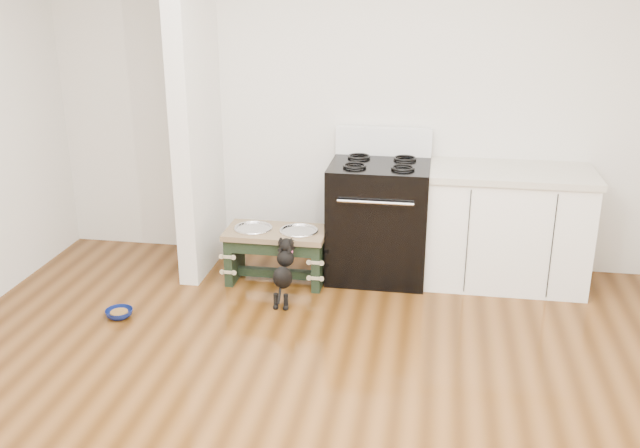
{
  "coord_description": "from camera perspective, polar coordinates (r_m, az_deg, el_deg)",
  "views": [
    {
      "loc": [
        0.67,
        -3.11,
        2.33
      ],
      "look_at": [
        -0.11,
        1.53,
        0.63
      ],
      "focal_mm": 40.0,
      "sensor_mm": 36.0,
      "label": 1
    }
  ],
  "objects": [
    {
      "name": "cabinet_run",
      "position": [
        5.64,
        14.68,
        -0.26
      ],
      "size": [
        1.24,
        0.64,
        0.91
      ],
      "color": "white",
      "rests_on": "ground"
    },
    {
      "name": "ground",
      "position": [
        3.95,
        -2.19,
        -16.35
      ],
      "size": [
        5.0,
        5.0,
        0.0
      ],
      "primitive_type": "plane",
      "color": "#43250C",
      "rests_on": "ground"
    },
    {
      "name": "puppy",
      "position": [
        5.2,
        -2.92,
        -3.67
      ],
      "size": [
        0.14,
        0.4,
        0.47
      ],
      "color": "black",
      "rests_on": "ground"
    },
    {
      "name": "dog_feeder",
      "position": [
        5.53,
        -3.53,
        -1.7
      ],
      "size": [
        0.78,
        0.41,
        0.44
      ],
      "color": "black",
      "rests_on": "ground"
    },
    {
      "name": "room_shell",
      "position": [
        3.26,
        -2.56,
        7.26
      ],
      "size": [
        5.0,
        5.0,
        5.0
      ],
      "color": "silver",
      "rests_on": "ground"
    },
    {
      "name": "floor_bowl",
      "position": [
        5.26,
        -15.77,
        -6.91
      ],
      "size": [
        0.22,
        0.22,
        0.06
      ],
      "rotation": [
        0.0,
        0.0,
        -0.17
      ],
      "color": "#0B1752",
      "rests_on": "ground"
    },
    {
      "name": "partition_wall",
      "position": [
        5.62,
        -9.92,
        9.51
      ],
      "size": [
        0.15,
        0.8,
        2.7
      ],
      "primitive_type": "cube",
      "color": "silver",
      "rests_on": "ground"
    },
    {
      "name": "oven_range",
      "position": [
        5.6,
        4.71,
        0.48
      ],
      "size": [
        0.76,
        0.69,
        1.14
      ],
      "color": "black",
      "rests_on": "ground"
    }
  ]
}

